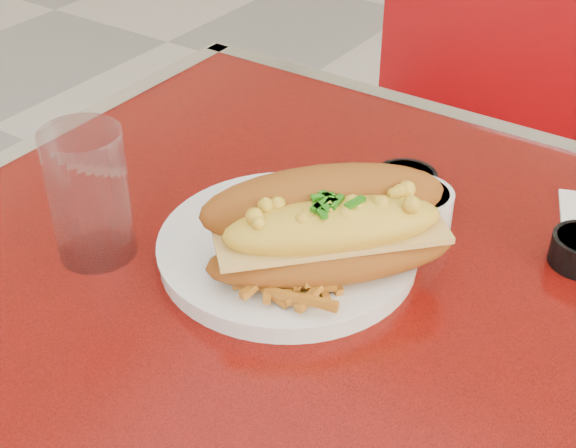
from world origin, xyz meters
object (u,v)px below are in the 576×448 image
Objects in this scene: mac_hoagie at (329,227)px; sauce_cup_left at (406,185)px; gravy_ramekin at (416,208)px; dinner_plate at (288,248)px; fork at (337,261)px; water_tumbler at (89,195)px.

sauce_cup_left is at bearing 45.52° from mac_hoagie.
gravy_ramekin is (0.03, 0.13, -0.04)m from mac_hoagie.
sauce_cup_left is (0.05, 0.16, 0.01)m from dinner_plate.
fork is 0.87× the size of water_tumbler.
fork is 0.25m from water_tumbler.
mac_hoagie is 0.14m from gravy_ramekin.
water_tumbler is (-0.21, -0.26, 0.05)m from sauce_cup_left.
mac_hoagie is 0.24m from water_tumbler.
mac_hoagie is 2.84× the size of gravy_ramekin.
sauce_cup_left is (-0.01, 0.16, 0.00)m from fork.
dinner_plate is at bearing -106.73° from sauce_cup_left.
fork is (0.06, -0.00, 0.01)m from dinner_plate.
gravy_ramekin is at bearing -33.25° from fork.
water_tumbler is at bearing 156.87° from mac_hoagie.
gravy_ramekin is 1.14× the size of sauce_cup_left.
dinner_plate is 3.46× the size of sauce_cup_left.
mac_hoagie is (0.05, -0.01, 0.05)m from dinner_plate.
mac_hoagie reaches higher than dinner_plate.
dinner_plate is at bearing 123.30° from mac_hoagie.
gravy_ramekin reaches higher than fork.
fork is 1.55× the size of sauce_cup_left.
mac_hoagie is 0.05m from fork.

